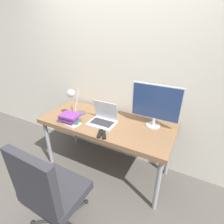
{
  "coord_description": "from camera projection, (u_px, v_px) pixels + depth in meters",
  "views": [
    {
      "loc": [
        0.95,
        -1.3,
        1.89
      ],
      "look_at": [
        0.1,
        0.32,
        0.96
      ],
      "focal_mm": 28.0,
      "sensor_mm": 36.0,
      "label": 1
    }
  ],
  "objects": [
    {
      "name": "book_stack",
      "position": [
        70.0,
        119.0,
        2.15
      ],
      "size": [
        0.26,
        0.2,
        0.11
      ],
      "color": "silver",
      "rests_on": "desk"
    },
    {
      "name": "office_chair",
      "position": [
        48.0,
        189.0,
        1.54
      ],
      "size": [
        0.6,
        0.63,
        1.04
      ],
      "color": "black",
      "rests_on": "ground_plane"
    },
    {
      "name": "laptop",
      "position": [
        103.0,
        119.0,
        2.16
      ],
      "size": [
        0.32,
        0.25,
        0.26
      ],
      "color": "silver",
      "rests_on": "desk"
    },
    {
      "name": "ground_plane",
      "position": [
        94.0,
        185.0,
        2.28
      ],
      "size": [
        12.0,
        12.0,
        0.0
      ],
      "primitive_type": "plane",
      "color": "#514C47"
    },
    {
      "name": "desk",
      "position": [
        106.0,
        126.0,
        2.23
      ],
      "size": [
        1.68,
        0.71,
        0.78
      ],
      "color": "brown",
      "rests_on": "ground_plane"
    },
    {
      "name": "desk_lamp",
      "position": [
        74.0,
        98.0,
        2.19
      ],
      "size": [
        0.13,
        0.27,
        0.4
      ],
      "color": "#4C4C51",
      "rests_on": "desk"
    },
    {
      "name": "monitor",
      "position": [
        156.0,
        104.0,
        1.99
      ],
      "size": [
        0.57,
        0.17,
        0.52
      ],
      "color": "#B7B7BC",
      "rests_on": "desk"
    },
    {
      "name": "tv_remote",
      "position": [
        100.0,
        133.0,
        1.95
      ],
      "size": [
        0.09,
        0.16,
        0.02
      ],
      "color": "black",
      "rests_on": "desk"
    },
    {
      "name": "media_remote",
      "position": [
        104.0,
        135.0,
        1.93
      ],
      "size": [
        0.11,
        0.15,
        0.02
      ],
      "color": "black",
      "rests_on": "desk"
    },
    {
      "name": "wall_back",
      "position": [
        121.0,
        73.0,
        2.29
      ],
      "size": [
        8.0,
        0.05,
        2.6
      ],
      "color": "beige",
      "rests_on": "ground_plane"
    }
  ]
}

